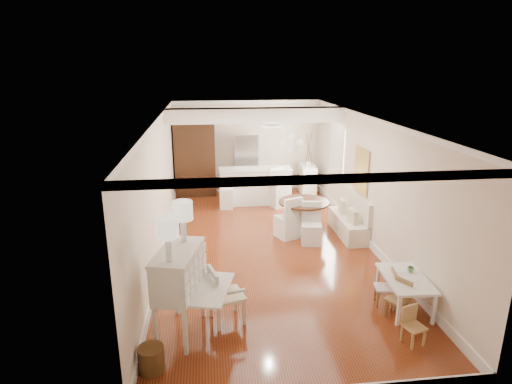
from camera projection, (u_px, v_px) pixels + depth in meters
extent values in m
plane|color=brown|center=(267.00, 247.00, 9.39)|extent=(9.00, 9.00, 0.00)
cube|color=white|center=(268.00, 119.00, 8.58)|extent=(4.50, 9.00, 0.04)
cube|color=beige|center=(247.00, 146.00, 13.26)|extent=(4.50, 0.04, 2.80)
cube|color=beige|center=(325.00, 298.00, 4.71)|extent=(4.50, 0.04, 2.80)
cube|color=beige|center=(158.00, 189.00, 8.74)|extent=(0.04, 9.00, 2.80)
cube|color=beige|center=(370.00, 183.00, 9.24)|extent=(0.04, 9.00, 2.80)
cube|color=white|center=(255.00, 115.00, 10.73)|extent=(4.50, 0.45, 0.36)
cube|color=tan|center=(361.00, 170.00, 9.66)|extent=(0.04, 0.84, 1.04)
cube|color=white|center=(337.00, 153.00, 11.47)|extent=(0.04, 1.10, 1.40)
cylinder|color=#381E11|center=(208.00, 133.00, 12.98)|extent=(0.30, 0.03, 0.30)
cylinder|color=white|center=(272.00, 125.00, 8.12)|extent=(0.36, 0.36, 0.08)
cube|color=silver|center=(180.00, 293.00, 6.22)|extent=(1.29, 1.30, 1.35)
cube|color=beige|center=(227.00, 295.00, 6.58)|extent=(0.65, 0.65, 0.92)
cylinder|color=brown|center=(151.00, 359.00, 5.58)|extent=(0.39, 0.39, 0.34)
cube|color=white|center=(404.00, 292.00, 7.00)|extent=(0.73, 1.14, 0.55)
cube|color=olive|center=(397.00, 299.00, 6.72)|extent=(0.42, 0.42, 0.64)
cube|color=#956C43|center=(385.00, 287.00, 7.09)|extent=(0.36, 0.36, 0.63)
cube|color=tan|center=(414.00, 326.00, 6.09)|extent=(0.34, 0.34, 0.57)
cube|color=silver|center=(348.00, 215.00, 9.95)|extent=(0.52, 1.60, 0.98)
cylinder|color=#4B2918|center=(303.00, 217.00, 10.05)|extent=(1.50, 1.50, 0.80)
cube|color=white|center=(312.00, 224.00, 9.47)|extent=(0.51, 0.53, 0.92)
cube|color=white|center=(288.00, 217.00, 9.81)|extent=(0.63, 0.64, 0.99)
cube|color=white|center=(255.00, 186.00, 12.20)|extent=(2.05, 0.65, 1.03)
cube|color=white|center=(227.00, 192.00, 11.79)|extent=(0.39, 0.39, 0.91)
cube|color=silver|center=(279.00, 188.00, 11.89)|extent=(0.56, 0.56, 1.09)
cube|color=#381E11|center=(195.00, 158.00, 12.86)|extent=(1.20, 0.60, 2.30)
imported|color=silver|center=(258.00, 164.00, 13.11)|extent=(0.75, 0.65, 1.80)
cube|color=white|center=(308.00, 180.00, 13.09)|extent=(0.49, 0.98, 0.91)
imported|color=#55925A|center=(411.00, 269.00, 7.09)|extent=(0.11, 0.11, 0.08)
imported|color=white|center=(308.00, 163.00, 12.89)|extent=(0.20, 0.20, 0.17)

